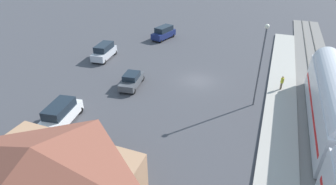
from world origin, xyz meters
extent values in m
plane|color=#424247|center=(0.00, 0.00, 0.00)|extent=(200.00, 200.00, 0.00)
cube|color=slate|center=(-14.00, 0.00, 0.09)|extent=(4.80, 70.00, 0.18)
cube|color=#59544C|center=(-14.72, 0.00, 0.24)|extent=(0.10, 70.00, 0.12)
cube|color=#59544C|center=(-13.28, 0.00, 0.24)|extent=(0.10, 70.00, 0.12)
cube|color=#A8A399|center=(-10.00, 0.00, 0.15)|extent=(3.20, 46.00, 0.30)
cube|color=silver|center=(-14.00, 4.61, 2.15)|extent=(2.90, 16.51, 3.70)
cube|color=red|center=(-12.54, 4.61, 1.85)|extent=(0.04, 15.19, 0.36)
cylinder|color=silver|center=(-14.00, 4.61, 3.90)|extent=(2.75, 15.85, 2.76)
pyramid|color=brown|center=(4.00, 22.00, 4.39)|extent=(11.47, 9.07, 2.26)
cube|color=#4C3323|center=(4.00, 17.83, 1.05)|extent=(1.10, 0.08, 2.10)
cylinder|color=brown|center=(-9.84, -0.83, 0.72)|extent=(0.22, 0.22, 0.85)
cylinder|color=yellow|center=(-9.84, -0.83, 1.46)|extent=(0.36, 0.36, 0.62)
sphere|color=tan|center=(-9.84, -0.83, 1.89)|extent=(0.24, 0.24, 0.24)
cube|color=navy|center=(10.16, -13.58, 0.84)|extent=(3.09, 5.23, 1.00)
cube|color=#19232D|center=(10.13, -13.72, 1.78)|extent=(2.50, 3.75, 0.88)
cylinder|color=black|center=(9.79, -11.52, 0.34)|extent=(0.22, 0.68, 0.68)
cylinder|color=black|center=(11.46, -11.94, 0.34)|extent=(0.22, 0.68, 0.68)
cylinder|color=black|center=(8.87, -15.21, 0.34)|extent=(0.22, 0.68, 0.68)
cylinder|color=black|center=(10.54, -15.63, 0.34)|extent=(0.22, 0.68, 0.68)
cube|color=#47494F|center=(7.06, 4.38, 0.72)|extent=(2.45, 4.71, 0.76)
cube|color=#19232D|center=(7.06, 4.38, 1.42)|extent=(1.91, 2.37, 0.64)
cylinder|color=black|center=(8.10, 2.81, 0.34)|extent=(0.22, 0.68, 0.68)
cylinder|color=black|center=(6.51, 2.59, 0.34)|extent=(0.22, 0.68, 0.68)
cylinder|color=black|center=(7.62, 6.18, 0.34)|extent=(0.22, 0.68, 0.68)
cylinder|color=black|center=(6.03, 5.95, 0.34)|extent=(0.22, 0.68, 0.68)
cube|color=white|center=(9.86, 13.55, 0.84)|extent=(2.71, 5.15, 1.00)
cube|color=#19232D|center=(9.83, 13.70, 1.78)|extent=(2.25, 3.66, 0.88)
cylinder|color=black|center=(11.01, 11.81, 0.34)|extent=(0.22, 0.68, 0.68)
cylinder|color=black|center=(9.31, 11.54, 0.34)|extent=(0.22, 0.68, 0.68)
cylinder|color=black|center=(10.41, 15.57, 0.34)|extent=(0.22, 0.68, 0.68)
cylinder|color=black|center=(8.71, 15.29, 0.34)|extent=(0.22, 0.68, 0.68)
cube|color=silver|center=(14.98, -1.93, 0.84)|extent=(2.52, 5.10, 1.00)
cube|color=#19232D|center=(15.00, -2.08, 1.78)|extent=(2.11, 3.61, 0.88)
cylinder|color=black|center=(13.90, -0.14, 0.34)|extent=(0.22, 0.68, 0.68)
cylinder|color=black|center=(15.61, 0.06, 0.34)|extent=(0.22, 0.68, 0.68)
cylinder|color=black|center=(14.35, -3.92, 0.34)|extent=(0.22, 0.68, 0.68)
cylinder|color=black|center=(16.06, -3.71, 0.34)|extent=(0.22, 0.68, 0.68)
cylinder|color=#515156|center=(-7.20, 3.34, 4.24)|extent=(0.16, 0.16, 8.48)
sphere|color=#EAE5C6|center=(-7.20, 3.34, 8.66)|extent=(0.44, 0.44, 0.44)
camera|label=1|loc=(-7.71, 30.39, 16.01)|focal=29.42mm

